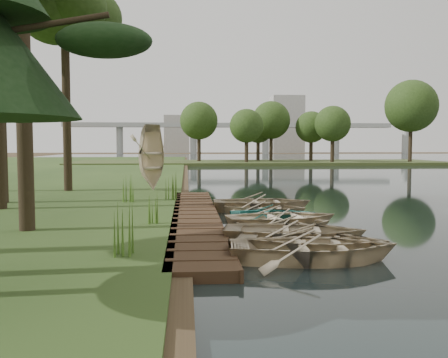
{
  "coord_description": "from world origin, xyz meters",
  "views": [
    {
      "loc": [
        -1.9,
        -17.51,
        2.77
      ],
      "look_at": [
        -0.54,
        0.64,
        1.49
      ],
      "focal_mm": 40.0,
      "sensor_mm": 36.0,
      "label": 1
    }
  ],
  "objects": [
    {
      "name": "ground",
      "position": [
        0.0,
        0.0,
        0.0
      ],
      "size": [
        300.0,
        300.0,
        0.0
      ],
      "primitive_type": "plane",
      "color": "#3D2F1D"
    },
    {
      "name": "boardwalk",
      "position": [
        -1.6,
        0.0,
        0.15
      ],
      "size": [
        1.6,
        16.0,
        0.3
      ],
      "primitive_type": "cube",
      "color": "#332214",
      "rests_on": "ground"
    },
    {
      "name": "peninsula",
      "position": [
        8.0,
        50.0,
        0.23
      ],
      "size": [
        50.0,
        14.0,
        0.45
      ],
      "primitive_type": "cube",
      "color": "#38451E",
      "rests_on": "ground"
    },
    {
      "name": "far_trees",
      "position": [
        4.67,
        50.0,
        6.43
      ],
      "size": [
        45.6,
        5.6,
        8.8
      ],
      "color": "black",
      "rests_on": "peninsula"
    },
    {
      "name": "bridge",
      "position": [
        12.31,
        120.0,
        7.08
      ],
      "size": [
        95.9,
        4.0,
        8.6
      ],
      "color": "#A5A5A0",
      "rests_on": "ground"
    },
    {
      "name": "building_a",
      "position": [
        30.0,
        140.0,
        9.0
      ],
      "size": [
        10.0,
        8.0,
        18.0
      ],
      "primitive_type": "cube",
      "color": "#A5A5A0",
      "rests_on": "ground"
    },
    {
      "name": "building_b",
      "position": [
        -5.0,
        145.0,
        6.0
      ],
      "size": [
        8.0,
        8.0,
        12.0
      ],
      "primitive_type": "cube",
      "color": "#A5A5A0",
      "rests_on": "ground"
    },
    {
      "name": "rowboat_0",
      "position": [
        1.01,
        -6.29,
        0.46
      ],
      "size": [
        4.11,
        3.06,
        0.81
      ],
      "primitive_type": "imported",
      "rotation": [
        0.0,
        0.0,
        1.51
      ],
      "color": "beige",
      "rests_on": "water"
    },
    {
      "name": "rowboat_1",
      "position": [
        1.21,
        -5.43,
        0.43
      ],
      "size": [
        4.32,
        3.62,
        0.77
      ],
      "primitive_type": "imported",
      "rotation": [
        0.0,
        0.0,
        1.27
      ],
      "color": "beige",
      "rests_on": "water"
    },
    {
      "name": "rowboat_2",
      "position": [
        1.04,
        -4.18,
        0.45
      ],
      "size": [
        4.32,
        3.43,
        0.8
      ],
      "primitive_type": "imported",
      "rotation": [
        0.0,
        0.0,
        1.38
      ],
      "color": "beige",
      "rests_on": "water"
    },
    {
      "name": "rowboat_3",
      "position": [
        1.15,
        -2.44,
        0.36
      ],
      "size": [
        3.37,
        2.68,
        0.63
      ],
      "primitive_type": "imported",
      "rotation": [
        0.0,
        0.0,
        1.76
      ],
      "color": "beige",
      "rests_on": "water"
    },
    {
      "name": "rowboat_4",
      "position": [
        1.23,
        -1.52,
        0.43
      ],
      "size": [
        4.02,
        3.13,
        0.76
      ],
      "primitive_type": "imported",
      "rotation": [
        0.0,
        0.0,
        1.71
      ],
      "color": "beige",
      "rests_on": "water"
    },
    {
      "name": "rowboat_5",
      "position": [
        1.13,
        -0.17,
        0.37
      ],
      "size": [
        3.2,
        2.39,
        0.63
      ],
      "primitive_type": "imported",
      "rotation": [
        0.0,
        0.0,
        1.5
      ],
      "color": "#2E8275",
      "rests_on": "water"
    },
    {
      "name": "rowboat_6",
      "position": [
        1.1,
        1.38,
        0.37
      ],
      "size": [
        3.66,
        3.08,
        0.65
      ],
      "primitive_type": "imported",
      "rotation": [
        0.0,
        0.0,
        1.26
      ],
      "color": "beige",
      "rests_on": "water"
    },
    {
      "name": "rowboat_7",
      "position": [
        1.15,
        2.47,
        0.46
      ],
      "size": [
        4.06,
        2.94,
        0.83
      ],
      "primitive_type": "imported",
      "rotation": [
        0.0,
        0.0,
        1.55
      ],
      "color": "beige",
      "rests_on": "water"
    },
    {
      "name": "stored_rowboat",
      "position": [
        -3.76,
        9.29,
        0.66
      ],
      "size": [
        4.27,
        4.25,
        0.73
      ],
      "primitive_type": "imported",
      "rotation": [
        3.14,
        0.0,
        0.8
      ],
      "color": "beige",
      "rests_on": "bank"
    },
    {
      "name": "tree_6",
      "position": [
        -8.19,
        9.44,
        9.68
      ],
      "size": [
        4.0,
        4.0,
        11.23
      ],
      "color": "black",
      "rests_on": "bank"
    },
    {
      "name": "reeds_0",
      "position": [
        -3.32,
        -6.49,
        0.86
      ],
      "size": [
        0.6,
        0.6,
        1.11
      ],
      "primitive_type": "cone",
      "color": "#3F661E",
      "rests_on": "bank"
    },
    {
      "name": "reeds_1",
      "position": [
        -3.05,
        -1.9,
        0.75
      ],
      "size": [
        0.6,
        0.6,
        0.89
      ],
      "primitive_type": "cone",
      "color": "#3F661E",
      "rests_on": "bank"
    },
    {
      "name": "reeds_2",
      "position": [
        -4.41,
        3.82,
        0.83
      ],
      "size": [
        0.6,
        0.6,
        1.06
      ],
      "primitive_type": "cone",
      "color": "#3F661E",
      "rests_on": "bank"
    },
    {
      "name": "reeds_3",
      "position": [
        -2.6,
        4.74,
        0.86
      ],
      "size": [
        0.6,
        0.6,
        1.11
      ],
      "primitive_type": "cone",
      "color": "#3F661E",
      "rests_on": "bank"
    }
  ]
}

